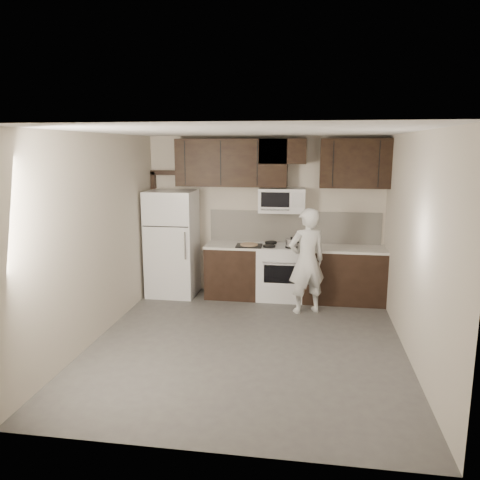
% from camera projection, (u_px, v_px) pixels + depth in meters
% --- Properties ---
extents(floor, '(4.50, 4.50, 0.00)m').
position_uv_depth(floor, '(247.00, 343.00, 6.10)').
color(floor, '#4B4947').
rests_on(floor, ground).
extents(back_wall, '(4.00, 0.00, 4.00)m').
position_uv_depth(back_wall, '(265.00, 216.00, 8.02)').
color(back_wall, beige).
rests_on(back_wall, ground).
extents(ceiling, '(4.50, 4.50, 0.00)m').
position_uv_depth(ceiling, '(248.00, 131.00, 5.57)').
color(ceiling, white).
rests_on(ceiling, back_wall).
extents(counter_run, '(2.95, 0.64, 0.91)m').
position_uv_depth(counter_run, '(299.00, 273.00, 7.80)').
color(counter_run, black).
rests_on(counter_run, floor).
extents(stove, '(0.76, 0.66, 0.94)m').
position_uv_depth(stove, '(280.00, 272.00, 7.85)').
color(stove, silver).
rests_on(stove, floor).
extents(backsplash, '(2.90, 0.02, 0.54)m').
position_uv_depth(backsplash, '(294.00, 227.00, 7.97)').
color(backsplash, silver).
rests_on(backsplash, counter_run).
extents(upper_cabinets, '(3.48, 0.35, 0.78)m').
position_uv_depth(upper_cabinets, '(277.00, 162.00, 7.64)').
color(upper_cabinets, black).
rests_on(upper_cabinets, back_wall).
extents(microwave, '(0.76, 0.42, 0.40)m').
position_uv_depth(microwave, '(282.00, 200.00, 7.73)').
color(microwave, silver).
rests_on(microwave, upper_cabinets).
extents(refrigerator, '(0.80, 0.76, 1.80)m').
position_uv_depth(refrigerator, '(172.00, 243.00, 7.99)').
color(refrigerator, silver).
rests_on(refrigerator, floor).
extents(door_trim, '(0.50, 0.08, 2.12)m').
position_uv_depth(door_trim, '(157.00, 220.00, 8.28)').
color(door_trim, black).
rests_on(door_trim, floor).
extents(saucepan, '(0.33, 0.19, 0.18)m').
position_uv_depth(saucepan, '(292.00, 243.00, 7.57)').
color(saucepan, silver).
rests_on(saucepan, stove).
extents(baking_tray, '(0.43, 0.33, 0.02)m').
position_uv_depth(baking_tray, '(249.00, 246.00, 7.68)').
color(baking_tray, black).
rests_on(baking_tray, counter_run).
extents(pizza, '(0.29, 0.29, 0.02)m').
position_uv_depth(pizza, '(249.00, 245.00, 7.68)').
color(pizza, tan).
rests_on(pizza, baking_tray).
extents(person, '(0.70, 0.60, 1.63)m').
position_uv_depth(person, '(307.00, 261.00, 7.11)').
color(person, white).
rests_on(person, floor).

